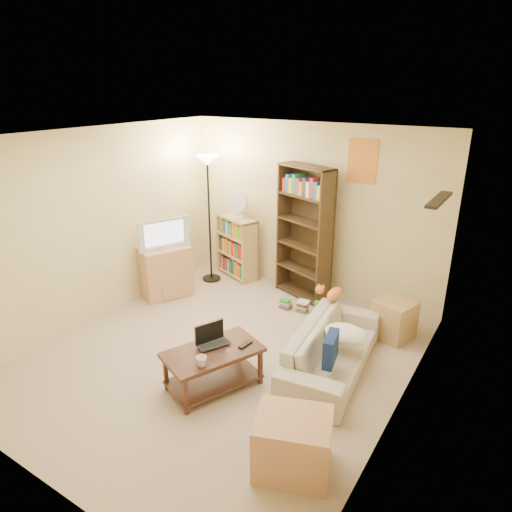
% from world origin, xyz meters
% --- Properties ---
extents(room, '(4.50, 4.54, 2.52)m').
position_xyz_m(room, '(0.00, 0.01, 1.62)').
color(room, tan).
rests_on(room, ground).
extents(sofa, '(1.95, 1.11, 0.52)m').
position_xyz_m(sofa, '(1.19, 0.42, 0.26)').
color(sofa, '#C0B79F').
rests_on(sofa, ground).
extents(navy_pillow, '(0.17, 0.36, 0.31)m').
position_xyz_m(navy_pillow, '(1.32, 0.05, 0.50)').
color(navy_pillow, navy).
rests_on(navy_pillow, sofa).
extents(cream_blanket, '(0.48, 0.34, 0.21)m').
position_xyz_m(cream_blanket, '(1.32, 0.48, 0.45)').
color(cream_blanket, white).
rests_on(cream_blanket, sofa).
extents(tabby_cat, '(0.41, 0.18, 0.14)m').
position_xyz_m(tabby_cat, '(0.88, 1.08, 0.59)').
color(tabby_cat, orange).
rests_on(tabby_cat, sofa).
extents(coffee_table, '(0.89, 1.12, 0.44)m').
position_xyz_m(coffee_table, '(0.28, -0.53, 0.28)').
color(coffee_table, '#43241A').
rests_on(coffee_table, ground).
extents(laptop, '(0.52, 0.50, 0.03)m').
position_xyz_m(laptop, '(0.29, -0.49, 0.45)').
color(laptop, black).
rests_on(laptop, coffee_table).
extents(laptop_screen, '(0.14, 0.31, 0.22)m').
position_xyz_m(laptop_screen, '(0.16, -0.43, 0.57)').
color(laptop_screen, white).
rests_on(laptop_screen, laptop).
extents(mug, '(0.12, 0.12, 0.10)m').
position_xyz_m(mug, '(0.35, -0.80, 0.49)').
color(mug, white).
rests_on(mug, coffee_table).
extents(tv_remote, '(0.07, 0.18, 0.02)m').
position_xyz_m(tv_remote, '(0.51, -0.27, 0.45)').
color(tv_remote, black).
rests_on(tv_remote, coffee_table).
extents(tv_stand, '(0.75, 0.85, 0.76)m').
position_xyz_m(tv_stand, '(-1.70, 0.88, 0.38)').
color(tv_stand, tan).
rests_on(tv_stand, ground).
extents(television, '(0.84, 0.69, 0.44)m').
position_xyz_m(television, '(-1.70, 0.88, 0.98)').
color(television, black).
rests_on(television, tv_stand).
extents(tall_bookshelf, '(0.92, 0.57, 1.94)m').
position_xyz_m(tall_bookshelf, '(0.05, 1.94, 1.03)').
color(tall_bookshelf, '#3A2916').
rests_on(tall_bookshelf, ground).
extents(short_bookshelf, '(0.84, 0.58, 1.00)m').
position_xyz_m(short_bookshelf, '(-1.20, 2.05, 0.50)').
color(short_bookshelf, '#D8B269').
rests_on(short_bookshelf, ground).
extents(desk_fan, '(0.35, 0.20, 0.46)m').
position_xyz_m(desk_fan, '(-1.15, 2.00, 1.23)').
color(desk_fan, silver).
rests_on(desk_fan, short_bookshelf).
extents(floor_lamp, '(0.34, 0.34, 1.99)m').
position_xyz_m(floor_lamp, '(-1.46, 1.68, 1.59)').
color(floor_lamp, black).
rests_on(floor_lamp, ground).
extents(side_table, '(0.54, 0.54, 0.49)m').
position_xyz_m(side_table, '(1.56, 1.47, 0.25)').
color(side_table, tan).
rests_on(side_table, ground).
extents(end_cabinet, '(0.74, 0.68, 0.50)m').
position_xyz_m(end_cabinet, '(1.49, -1.06, 0.25)').
color(end_cabinet, tan).
rests_on(end_cabinet, ground).
extents(book_stacks, '(0.90, 0.23, 0.19)m').
position_xyz_m(book_stacks, '(0.44, 1.49, 0.08)').
color(book_stacks, red).
rests_on(book_stacks, ground).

